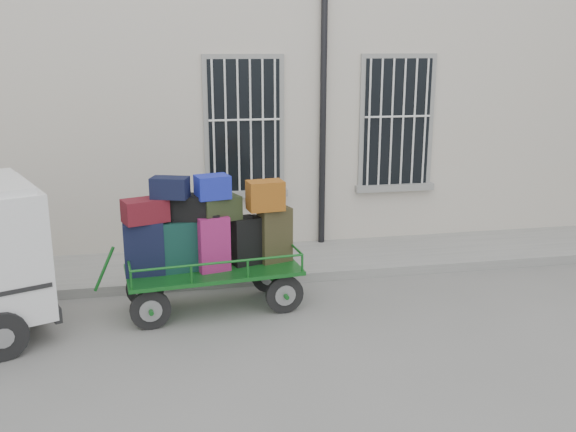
# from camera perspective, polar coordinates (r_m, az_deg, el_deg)

# --- Properties ---
(ground) EXTENTS (80.00, 80.00, 0.00)m
(ground) POSITION_cam_1_polar(r_m,az_deg,el_deg) (8.72, 1.52, -9.18)
(ground) COLOR slate
(ground) RESTS_ON ground
(building) EXTENTS (24.00, 5.15, 6.00)m
(building) POSITION_cam_1_polar(r_m,az_deg,el_deg) (13.39, -3.64, 12.48)
(building) COLOR beige
(building) RESTS_ON ground
(sidewalk) EXTENTS (24.00, 1.70, 0.15)m
(sidewalk) POSITION_cam_1_polar(r_m,az_deg,el_deg) (10.70, -1.05, -4.09)
(sidewalk) COLOR gray
(sidewalk) RESTS_ON ground
(luggage_cart) EXTENTS (2.80, 1.30, 1.91)m
(luggage_cart) POSITION_cam_1_polar(r_m,az_deg,el_deg) (8.75, -7.08, -2.10)
(luggage_cart) COLOR black
(luggage_cart) RESTS_ON ground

